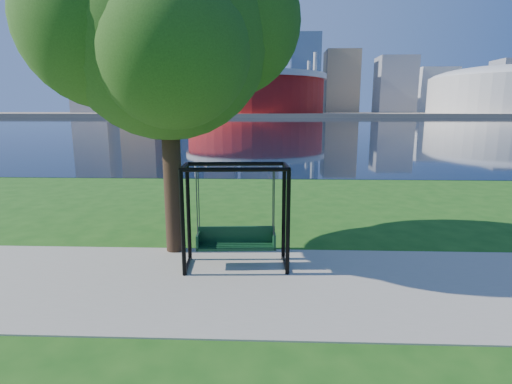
{
  "coord_description": "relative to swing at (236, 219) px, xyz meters",
  "views": [
    {
      "loc": [
        0.16,
        -7.91,
        3.4
      ],
      "look_at": [
        -0.15,
        0.0,
        1.79
      ],
      "focal_mm": 28.0,
      "sensor_mm": 36.0,
      "label": 1
    }
  ],
  "objects": [
    {
      "name": "path",
      "position": [
        0.6,
        -0.89,
        -1.1
      ],
      "size": [
        120.0,
        4.0,
        0.03
      ],
      "primitive_type": "cube",
      "color": "#9E937F",
      "rests_on": "ground"
    },
    {
      "name": "river",
      "position": [
        0.6,
        101.61,
        -1.1
      ],
      "size": [
        900.0,
        180.0,
        0.02
      ],
      "primitive_type": "cube",
      "color": "black",
      "rests_on": "ground"
    },
    {
      "name": "ground",
      "position": [
        0.6,
        -0.39,
        -1.11
      ],
      "size": [
        900.0,
        900.0,
        0.0
      ],
      "primitive_type": "plane",
      "color": "#1E5114",
      "rests_on": "ground"
    },
    {
      "name": "swing",
      "position": [
        0.0,
        0.0,
        0.0
      ],
      "size": [
        2.31,
        1.13,
        2.3
      ],
      "rotation": [
        0.0,
        0.0,
        0.07
      ],
      "color": "black",
      "rests_on": "ground"
    },
    {
      "name": "far_bank",
      "position": [
        0.6,
        305.61,
        -0.11
      ],
      "size": [
        900.0,
        228.0,
        2.0
      ],
      "primitive_type": "cube",
      "color": "#937F60",
      "rests_on": "ground"
    },
    {
      "name": "arena",
      "position": [
        135.6,
        234.61,
        14.76
      ],
      "size": [
        84.0,
        84.0,
        26.56
      ],
      "color": "beige",
      "rests_on": "far_bank"
    },
    {
      "name": "skyline",
      "position": [
        -3.67,
        319.0,
        34.78
      ],
      "size": [
        392.0,
        66.0,
        96.5
      ],
      "color": "gray",
      "rests_on": "far_bank"
    },
    {
      "name": "stadium",
      "position": [
        -9.4,
        234.61,
        13.12
      ],
      "size": [
        83.0,
        83.0,
        32.0
      ],
      "color": "maroon",
      "rests_on": "far_bank"
    },
    {
      "name": "park_tree",
      "position": [
        -1.65,
        1.04,
        4.09
      ],
      "size": [
        6.03,
        5.45,
        7.49
      ],
      "color": "black",
      "rests_on": "ground"
    }
  ]
}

